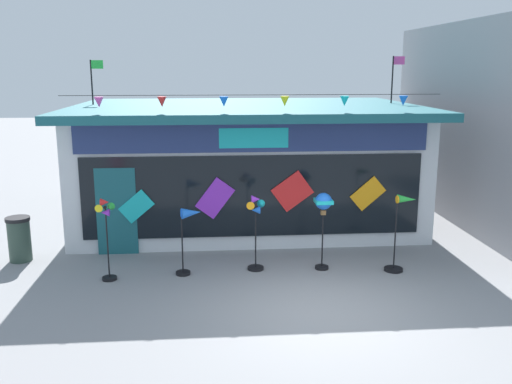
{
  "coord_description": "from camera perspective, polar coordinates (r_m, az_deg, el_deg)",
  "views": [
    {
      "loc": [
        -1.87,
        -8.99,
        4.18
      ],
      "look_at": [
        -0.86,
        3.34,
        1.42
      ],
      "focal_mm": 39.24,
      "sensor_mm": 36.0,
      "label": 1
    }
  ],
  "objects": [
    {
      "name": "wind_spinner_left",
      "position": [
        11.45,
        -6.85,
        -3.54
      ],
      "size": [
        0.58,
        0.33,
        1.42
      ],
      "color": "black",
      "rests_on": "ground_plane"
    },
    {
      "name": "trash_bin",
      "position": [
        13.36,
        -22.98,
        -4.42
      ],
      "size": [
        0.52,
        0.52,
        0.99
      ],
      "color": "#2D4238",
      "rests_on": "ground_plane"
    },
    {
      "name": "wind_spinner_far_left",
      "position": [
        11.4,
        -15.03,
        -3.45
      ],
      "size": [
        0.36,
        0.29,
        1.7
      ],
      "color": "black",
      "rests_on": "ground_plane"
    },
    {
      "name": "wind_spinner_center_right",
      "position": [
        11.67,
        6.88,
        -1.61
      ],
      "size": [
        0.36,
        0.36,
        1.65
      ],
      "color": "black",
      "rests_on": "ground_plane"
    },
    {
      "name": "kite_shop_building",
      "position": [
        15.54,
        -1.07,
        3.11
      ],
      "size": [
        9.04,
        6.49,
        4.49
      ],
      "color": "silver",
      "rests_on": "ground_plane"
    },
    {
      "name": "wind_spinner_center_left",
      "position": [
        11.59,
        -0.03,
        -3.1
      ],
      "size": [
        0.4,
        0.34,
        1.62
      ],
      "color": "black",
      "rests_on": "ground_plane"
    },
    {
      "name": "wind_spinner_right",
      "position": [
        11.97,
        14.51,
        -3.6
      ],
      "size": [
        0.6,
        0.39,
        1.63
      ],
      "color": "black",
      "rests_on": "ground_plane"
    },
    {
      "name": "ground_plane",
      "position": [
        10.09,
        6.57,
        -11.99
      ],
      "size": [
        80.0,
        80.0,
        0.0
      ],
      "primitive_type": "plane",
      "color": "gray"
    }
  ]
}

